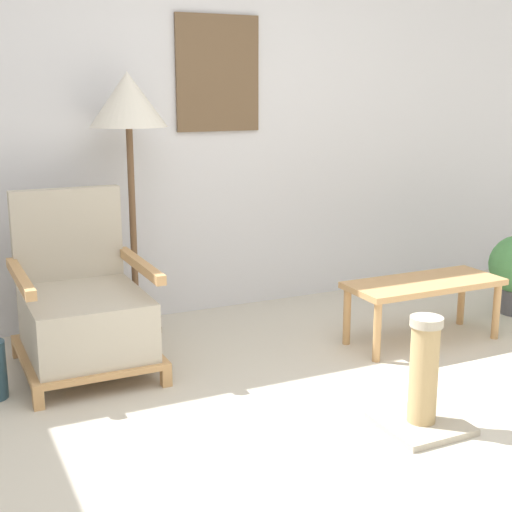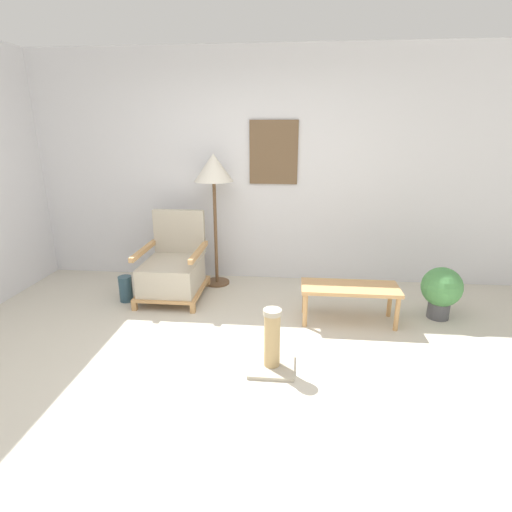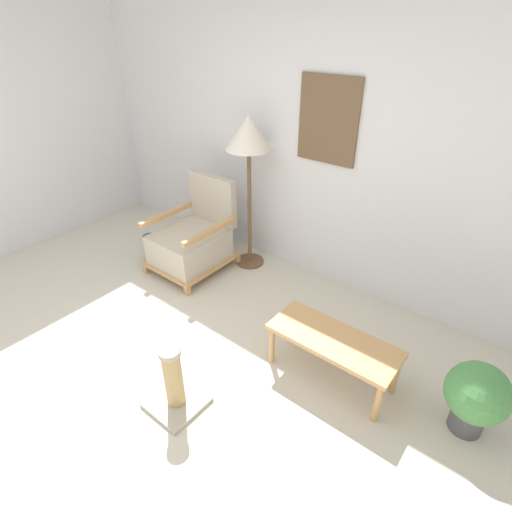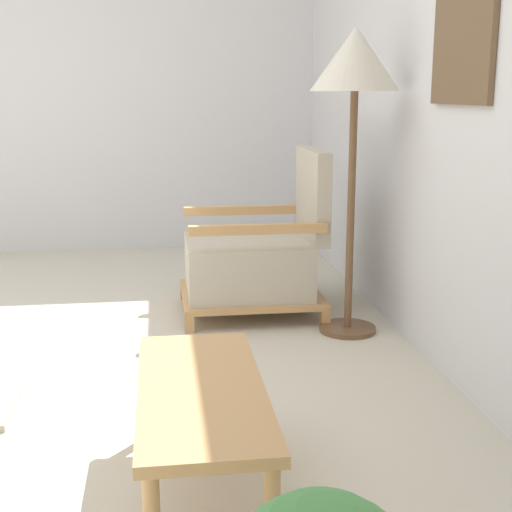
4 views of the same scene
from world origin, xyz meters
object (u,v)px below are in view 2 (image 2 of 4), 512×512
object	(u,v)px
vase	(126,289)
scratching_post	(272,347)
potted_plant	(441,289)
floor_lamp	(214,174)
armchair	(173,269)
coffee_table	(350,291)

from	to	relation	value
vase	scratching_post	size ratio (longest dim) A/B	0.56
potted_plant	scratching_post	bearing A→B (deg)	-146.89
floor_lamp	potted_plant	size ratio (longest dim) A/B	2.95
armchair	vase	xyz separation A→B (m)	(-0.49, -0.18, -0.18)
vase	scratching_post	bearing A→B (deg)	-34.17
armchair	floor_lamp	xyz separation A→B (m)	(0.40, 0.43, 1.01)
armchair	potted_plant	world-z (taller)	armchair
vase	potted_plant	bearing A→B (deg)	-1.50
armchair	floor_lamp	bearing A→B (deg)	46.74
armchair	scratching_post	world-z (taller)	armchair
floor_lamp	armchair	bearing A→B (deg)	-133.26
potted_plant	coffee_table	bearing A→B (deg)	-169.69
coffee_table	scratching_post	xyz separation A→B (m)	(-0.70, -0.88, -0.13)
floor_lamp	scratching_post	distance (m)	2.23
potted_plant	vase	bearing A→B (deg)	178.50
coffee_table	scratching_post	world-z (taller)	scratching_post
coffee_table	vase	xyz separation A→B (m)	(-2.37, 0.25, -0.18)
vase	potted_plant	distance (m)	3.29
armchair	coffee_table	xyz separation A→B (m)	(1.88, -0.43, 0.00)
armchair	potted_plant	bearing A→B (deg)	-5.48
coffee_table	armchair	bearing A→B (deg)	167.02
vase	potted_plant	xyz separation A→B (m)	(3.28, -0.09, 0.16)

